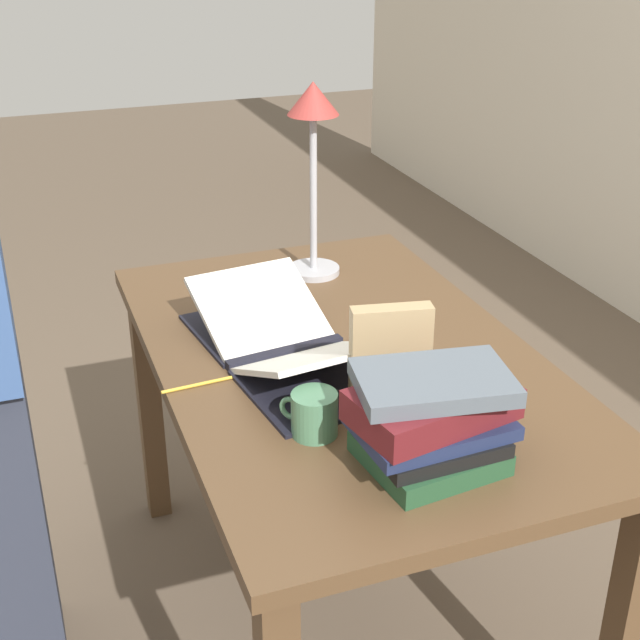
{
  "coord_description": "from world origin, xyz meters",
  "views": [
    {
      "loc": [
        1.56,
        -0.63,
        1.65
      ],
      "look_at": [
        -0.02,
        -0.05,
        0.83
      ],
      "focal_mm": 50.0,
      "sensor_mm": 36.0,
      "label": 1
    }
  ],
  "objects_px": {
    "open_book": "(285,343)",
    "book_stack_tall": "(431,419)",
    "reading_lamp": "(313,137)",
    "pencil": "(200,384)",
    "book_standing_upright": "(392,357)",
    "coffee_mug": "(314,414)"
  },
  "relations": [
    {
      "from": "open_book",
      "to": "book_stack_tall",
      "type": "xyz_separation_m",
      "value": [
        0.45,
        0.11,
        0.05
      ]
    },
    {
      "from": "reading_lamp",
      "to": "pencil",
      "type": "xyz_separation_m",
      "value": [
        0.47,
        -0.41,
        -0.35
      ]
    },
    {
      "from": "reading_lamp",
      "to": "book_standing_upright",
      "type": "bearing_deg",
      "value": -7.2
    },
    {
      "from": "open_book",
      "to": "book_stack_tall",
      "type": "relative_size",
      "value": 2.03
    },
    {
      "from": "book_stack_tall",
      "to": "book_standing_upright",
      "type": "distance_m",
      "value": 0.2
    },
    {
      "from": "pencil",
      "to": "open_book",
      "type": "bearing_deg",
      "value": 105.69
    },
    {
      "from": "open_book",
      "to": "book_stack_tall",
      "type": "bearing_deg",
      "value": 6.54
    },
    {
      "from": "book_stack_tall",
      "to": "book_standing_upright",
      "type": "height_order",
      "value": "book_standing_upright"
    },
    {
      "from": "book_stack_tall",
      "to": "pencil",
      "type": "xyz_separation_m",
      "value": [
        -0.4,
        -0.31,
        -0.08
      ]
    },
    {
      "from": "book_stack_tall",
      "to": "pencil",
      "type": "relative_size",
      "value": 1.86
    },
    {
      "from": "open_book",
      "to": "book_stack_tall",
      "type": "distance_m",
      "value": 0.47
    },
    {
      "from": "open_book",
      "to": "pencil",
      "type": "distance_m",
      "value": 0.21
    },
    {
      "from": "book_standing_upright",
      "to": "reading_lamp",
      "type": "distance_m",
      "value": 0.72
    },
    {
      "from": "book_standing_upright",
      "to": "pencil",
      "type": "distance_m",
      "value": 0.4
    },
    {
      "from": "book_standing_upright",
      "to": "pencil",
      "type": "xyz_separation_m",
      "value": [
        -0.2,
        -0.33,
        -0.1
      ]
    },
    {
      "from": "open_book",
      "to": "pencil",
      "type": "xyz_separation_m",
      "value": [
        0.06,
        -0.2,
        -0.03
      ]
    },
    {
      "from": "coffee_mug",
      "to": "book_stack_tall",
      "type": "bearing_deg",
      "value": 45.32
    },
    {
      "from": "reading_lamp",
      "to": "book_stack_tall",
      "type": "bearing_deg",
      "value": -6.63
    },
    {
      "from": "reading_lamp",
      "to": "open_book",
      "type": "bearing_deg",
      "value": -27.35
    },
    {
      "from": "coffee_mug",
      "to": "reading_lamp",
      "type": "bearing_deg",
      "value": 160.09
    },
    {
      "from": "book_standing_upright",
      "to": "reading_lamp",
      "type": "height_order",
      "value": "reading_lamp"
    },
    {
      "from": "book_standing_upright",
      "to": "reading_lamp",
      "type": "relative_size",
      "value": 0.43
    }
  ]
}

